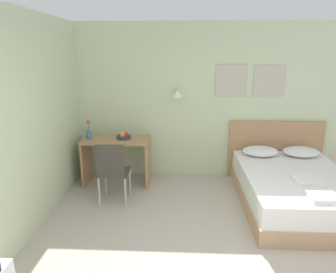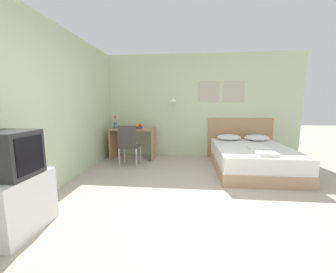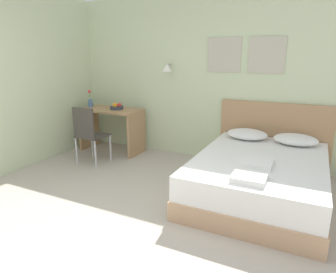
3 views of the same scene
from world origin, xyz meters
name	(u,v)px [view 3 (image 3 of 3)]	position (x,y,z in m)	size (l,w,h in m)	color
ground_plane	(91,248)	(0.00, 0.00, 0.00)	(24.00, 24.00, 0.00)	#B2A899
wall_back	(203,78)	(0.01, 2.89, 1.33)	(5.34, 0.31, 2.65)	beige
bed	(259,177)	(1.18, 1.76, 0.25)	(1.50, 2.08, 0.50)	tan
headboard	(273,136)	(1.18, 2.83, 0.51)	(1.62, 0.06, 1.02)	#A87F56
pillow_left	(247,134)	(0.84, 2.53, 0.57)	(0.58, 0.45, 0.14)	white
pillow_right	(296,139)	(1.51, 2.53, 0.57)	(0.58, 0.45, 0.14)	white
folded_towel_near_foot	(257,163)	(1.18, 1.45, 0.53)	(0.34, 0.33, 0.06)	white
folded_towel_mid_bed	(249,178)	(1.19, 1.00, 0.53)	(0.33, 0.30, 0.06)	white
desk	(112,122)	(-1.55, 2.46, 0.53)	(1.09, 0.58, 0.78)	#A87F56
desk_chair	(88,131)	(-1.46, 1.72, 0.54)	(0.42, 0.42, 0.93)	#3D3833
fruit_bowl	(117,107)	(-1.43, 2.46, 0.82)	(0.23, 0.23, 0.12)	#333842
flower_vase	(90,101)	(-2.00, 2.44, 0.88)	(0.08, 0.08, 0.31)	#4C7099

